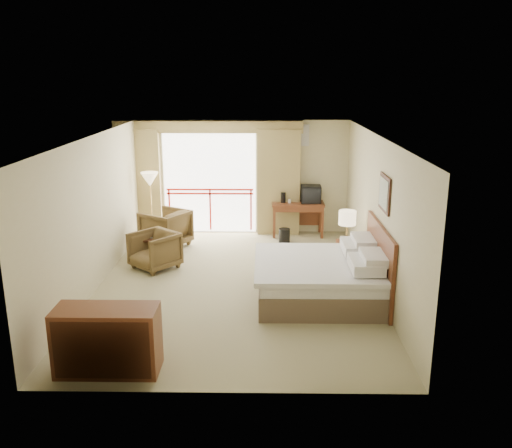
{
  "coord_description": "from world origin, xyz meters",
  "views": [
    {
      "loc": [
        0.5,
        -9.27,
        3.73
      ],
      "look_at": [
        0.36,
        0.4,
        1.04
      ],
      "focal_mm": 38.0,
      "sensor_mm": 36.0,
      "label": 1
    }
  ],
  "objects_px": {
    "side_table": "(149,245)",
    "table_lamp": "(347,218)",
    "desk": "(298,209)",
    "wastebasket": "(284,236)",
    "nightstand": "(346,255)",
    "tv": "(311,194)",
    "dresser": "(107,340)",
    "bed": "(322,278)",
    "floor_lamp": "(150,182)",
    "armchair_far": "(166,246)",
    "armchair_near": "(156,268)"
  },
  "relations": [
    {
      "from": "nightstand",
      "to": "armchair_far",
      "type": "xyz_separation_m",
      "value": [
        -3.83,
        1.34,
        -0.27
      ]
    },
    {
      "from": "desk",
      "to": "wastebasket",
      "type": "bearing_deg",
      "value": -117.63
    },
    {
      "from": "tv",
      "to": "dresser",
      "type": "distance_m",
      "value": 6.96
    },
    {
      "from": "bed",
      "to": "wastebasket",
      "type": "distance_m",
      "value": 3.25
    },
    {
      "from": "tv",
      "to": "armchair_far",
      "type": "height_order",
      "value": "tv"
    },
    {
      "from": "nightstand",
      "to": "tv",
      "type": "relative_size",
      "value": 1.16
    },
    {
      "from": "table_lamp",
      "to": "armchair_near",
      "type": "distance_m",
      "value": 3.93
    },
    {
      "from": "wastebasket",
      "to": "side_table",
      "type": "height_order",
      "value": "side_table"
    },
    {
      "from": "side_table",
      "to": "floor_lamp",
      "type": "bearing_deg",
      "value": 99.01
    },
    {
      "from": "bed",
      "to": "side_table",
      "type": "xyz_separation_m",
      "value": [
        -3.35,
        1.88,
        -0.03
      ]
    },
    {
      "from": "desk",
      "to": "tv",
      "type": "relative_size",
      "value": 2.67
    },
    {
      "from": "side_table",
      "to": "table_lamp",
      "type": "bearing_deg",
      "value": -3.91
    },
    {
      "from": "table_lamp",
      "to": "side_table",
      "type": "bearing_deg",
      "value": 176.09
    },
    {
      "from": "dresser",
      "to": "armchair_far",
      "type": "bearing_deg",
      "value": 94.74
    },
    {
      "from": "wastebasket",
      "to": "armchair_far",
      "type": "height_order",
      "value": "armchair_far"
    },
    {
      "from": "nightstand",
      "to": "dresser",
      "type": "xyz_separation_m",
      "value": [
        -3.64,
        -3.97,
        0.17
      ]
    },
    {
      "from": "table_lamp",
      "to": "wastebasket",
      "type": "distance_m",
      "value": 2.15
    },
    {
      "from": "armchair_near",
      "to": "dresser",
      "type": "height_order",
      "value": "dresser"
    },
    {
      "from": "tv",
      "to": "nightstand",
      "type": "bearing_deg",
      "value": -83.3
    },
    {
      "from": "nightstand",
      "to": "table_lamp",
      "type": "height_order",
      "value": "table_lamp"
    },
    {
      "from": "bed",
      "to": "floor_lamp",
      "type": "distance_m",
      "value": 5.08
    },
    {
      "from": "desk",
      "to": "armchair_near",
      "type": "xyz_separation_m",
      "value": [
        -2.96,
        -2.39,
        -0.62
      ]
    },
    {
      "from": "desk",
      "to": "armchair_far",
      "type": "relative_size",
      "value": 1.34
    },
    {
      "from": "desk",
      "to": "floor_lamp",
      "type": "bearing_deg",
      "value": -173.46
    },
    {
      "from": "table_lamp",
      "to": "floor_lamp",
      "type": "height_order",
      "value": "floor_lamp"
    },
    {
      "from": "table_lamp",
      "to": "armchair_far",
      "type": "relative_size",
      "value": 0.66
    },
    {
      "from": "side_table",
      "to": "floor_lamp",
      "type": "height_order",
      "value": "floor_lamp"
    },
    {
      "from": "bed",
      "to": "armchair_far",
      "type": "distance_m",
      "value": 4.32
    },
    {
      "from": "table_lamp",
      "to": "tv",
      "type": "height_order",
      "value": "tv"
    },
    {
      "from": "tv",
      "to": "floor_lamp",
      "type": "relative_size",
      "value": 0.29
    },
    {
      "from": "armchair_far",
      "to": "wastebasket",
      "type": "bearing_deg",
      "value": 128.17
    },
    {
      "from": "table_lamp",
      "to": "floor_lamp",
      "type": "bearing_deg",
      "value": 156.6
    },
    {
      "from": "bed",
      "to": "tv",
      "type": "bearing_deg",
      "value": 88.33
    },
    {
      "from": "bed",
      "to": "floor_lamp",
      "type": "height_order",
      "value": "floor_lamp"
    },
    {
      "from": "bed",
      "to": "floor_lamp",
      "type": "bearing_deg",
      "value": 136.31
    },
    {
      "from": "tv",
      "to": "dresser",
      "type": "bearing_deg",
      "value": -123.4
    },
    {
      "from": "nightstand",
      "to": "wastebasket",
      "type": "xyz_separation_m",
      "value": [
        -1.17,
        1.65,
        -0.1
      ]
    },
    {
      "from": "tv",
      "to": "side_table",
      "type": "distance_m",
      "value": 4.01
    },
    {
      "from": "wastebasket",
      "to": "tv",
      "type": "bearing_deg",
      "value": 42.49
    },
    {
      "from": "tv",
      "to": "side_table",
      "type": "bearing_deg",
      "value": -157.98
    },
    {
      "from": "table_lamp",
      "to": "armchair_far",
      "type": "height_order",
      "value": "table_lamp"
    },
    {
      "from": "table_lamp",
      "to": "tv",
      "type": "xyz_separation_m",
      "value": [
        -0.54,
        2.18,
        0.01
      ]
    },
    {
      "from": "table_lamp",
      "to": "desk",
      "type": "xyz_separation_m",
      "value": [
        -0.84,
        2.24,
        -0.38
      ]
    },
    {
      "from": "floor_lamp",
      "to": "wastebasket",
      "type": "bearing_deg",
      "value": -4.42
    },
    {
      "from": "nightstand",
      "to": "tv",
      "type": "distance_m",
      "value": 2.41
    },
    {
      "from": "wastebasket",
      "to": "bed",
      "type": "bearing_deg",
      "value": -80.74
    },
    {
      "from": "bed",
      "to": "table_lamp",
      "type": "bearing_deg",
      "value": 68.07
    },
    {
      "from": "side_table",
      "to": "bed",
      "type": "bearing_deg",
      "value": -29.23
    },
    {
      "from": "floor_lamp",
      "to": "dresser",
      "type": "distance_m",
      "value": 5.96
    },
    {
      "from": "armchair_near",
      "to": "desk",
      "type": "bearing_deg",
      "value": 80.77
    }
  ]
}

